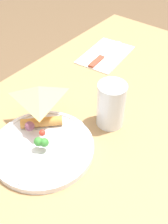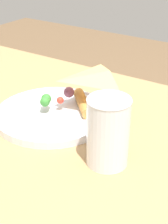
# 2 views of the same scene
# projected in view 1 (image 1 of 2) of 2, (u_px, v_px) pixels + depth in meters

# --- Properties ---
(dining_table) EXTENTS (1.25, 0.64, 0.73)m
(dining_table) POSITION_uv_depth(u_px,v_px,m) (85.00, 151.00, 0.82)
(dining_table) COLOR #A87F51
(dining_table) RESTS_ON ground_plane
(plate_pizza) EXTENTS (0.24, 0.24, 0.05)m
(plate_pizza) POSITION_uv_depth(u_px,v_px,m) (43.00, 145.00, 0.67)
(plate_pizza) COLOR white
(plate_pizza) RESTS_ON dining_table
(milk_glass) EXTENTS (0.07, 0.07, 0.12)m
(milk_glass) POSITION_uv_depth(u_px,v_px,m) (111.00, 105.00, 0.71)
(milk_glass) COLOR white
(milk_glass) RESTS_ON dining_table
(napkin_folded) EXTENTS (0.22, 0.15, 0.00)m
(napkin_folded) POSITION_uv_depth(u_px,v_px,m) (106.00, 55.00, 0.99)
(napkin_folded) COLOR white
(napkin_folded) RESTS_ON dining_table
(butter_knife) EXTENTS (0.21, 0.04, 0.01)m
(butter_knife) POSITION_uv_depth(u_px,v_px,m) (104.00, 55.00, 0.98)
(butter_knife) COLOR #99422D
(butter_knife) RESTS_ON napkin_folded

